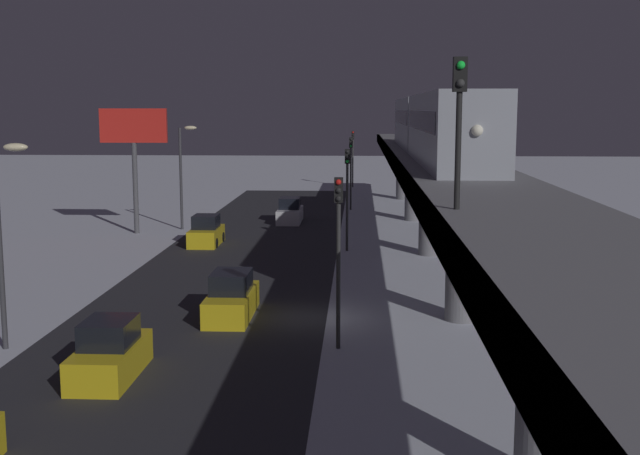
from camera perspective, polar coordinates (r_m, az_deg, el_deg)
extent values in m
plane|color=silver|center=(34.45, -1.08, -6.45)|extent=(240.00, 240.00, 0.00)
cube|color=#28282D|center=(35.05, -8.59, -6.28)|extent=(11.00, 107.47, 0.01)
cube|color=slate|center=(33.64, 10.26, 3.10)|extent=(5.00, 107.47, 0.80)
cube|color=#38383D|center=(33.42, 6.21, 3.15)|extent=(0.24, 105.32, 0.80)
cylinder|color=slate|center=(79.63, 5.96, 3.96)|extent=(1.40, 1.40, 5.40)
cylinder|color=slate|center=(64.37, 6.69, 2.90)|extent=(1.40, 1.40, 5.40)
cylinder|color=slate|center=(49.15, 7.88, 1.17)|extent=(1.40, 1.40, 5.40)
cylinder|color=slate|center=(34.06, 10.13, -2.10)|extent=(1.40, 1.40, 5.40)
cylinder|color=slate|center=(19.39, 15.92, -10.40)|extent=(1.40, 1.40, 5.40)
cube|color=#999EA8|center=(39.35, 9.24, 6.94)|extent=(2.90, 18.00, 3.40)
cube|color=black|center=(39.34, 9.26, 7.54)|extent=(2.94, 16.20, 0.90)
cube|color=#999EA8|center=(57.87, 7.20, 7.43)|extent=(2.90, 18.00, 3.40)
cube|color=black|center=(57.86, 7.20, 7.84)|extent=(2.94, 16.20, 0.90)
sphere|color=white|center=(30.37, 11.15, 6.80)|extent=(0.44, 0.44, 0.44)
cylinder|color=black|center=(21.54, 9.82, 5.51)|extent=(0.16, 0.16, 3.20)
cube|color=black|center=(21.53, 9.95, 10.70)|extent=(0.36, 0.28, 0.90)
sphere|color=#19F23F|center=(21.38, 10.02, 11.33)|extent=(0.22, 0.22, 0.22)
sphere|color=#333333|center=(21.36, 9.99, 10.10)|extent=(0.22, 0.22, 0.22)
cube|color=gold|center=(53.15, -8.11, -0.63)|extent=(1.80, 4.04, 1.10)
cube|color=black|center=(53.00, -8.13, 0.42)|extent=(1.58, 1.94, 0.87)
cylinder|color=black|center=(51.82, -7.44, -1.11)|extent=(0.20, 0.64, 0.64)
cylinder|color=black|center=(52.15, -9.29, -1.09)|extent=(0.20, 0.64, 0.64)
cylinder|color=black|center=(54.25, -6.97, -0.67)|extent=(0.20, 0.64, 0.64)
cylinder|color=black|center=(54.56, -8.74, -0.66)|extent=(0.20, 0.64, 0.64)
cube|color=silver|center=(63.12, -2.16, 0.88)|extent=(1.80, 4.65, 1.10)
cube|color=black|center=(63.00, -2.16, 1.76)|extent=(1.58, 2.23, 0.87)
cube|color=gold|center=(34.71, -6.32, -5.45)|extent=(1.80, 4.71, 1.10)
cube|color=black|center=(34.49, -6.34, -3.86)|extent=(1.58, 2.26, 0.87)
cube|color=gold|center=(27.85, -14.73, -9.19)|extent=(1.80, 4.18, 1.10)
cube|color=black|center=(27.57, -14.81, -7.24)|extent=(1.58, 2.00, 0.87)
cylinder|color=#2D2D2D|center=(29.53, 1.32, -3.49)|extent=(0.16, 0.16, 5.50)
cube|color=black|center=(29.04, 1.34, 2.70)|extent=(0.32, 0.32, 0.90)
sphere|color=red|center=(28.83, 1.33, 3.26)|extent=(0.20, 0.20, 0.20)
sphere|color=black|center=(28.86, 1.33, 2.66)|extent=(0.20, 0.20, 0.20)
sphere|color=black|center=(28.89, 1.33, 2.07)|extent=(0.20, 0.20, 0.20)
cylinder|color=#2D2D2D|center=(50.04, 1.94, 1.43)|extent=(0.16, 0.16, 5.50)
cube|color=black|center=(49.75, 1.96, 5.09)|extent=(0.32, 0.32, 0.90)
sphere|color=black|center=(49.55, 1.96, 5.42)|extent=(0.20, 0.20, 0.20)
sphere|color=black|center=(49.57, 1.96, 5.08)|extent=(0.20, 0.20, 0.20)
sphere|color=#19E53F|center=(49.59, 1.96, 4.73)|extent=(0.20, 0.20, 0.20)
cylinder|color=#2D2D2D|center=(70.70, 2.21, 3.48)|extent=(0.16, 0.16, 5.50)
cube|color=black|center=(70.50, 2.22, 6.07)|extent=(0.32, 0.32, 0.90)
sphere|color=black|center=(70.31, 2.22, 6.31)|extent=(0.20, 0.20, 0.20)
sphere|color=black|center=(70.32, 2.22, 6.07)|extent=(0.20, 0.20, 0.20)
sphere|color=#19E53F|center=(70.33, 2.22, 5.82)|extent=(0.20, 0.20, 0.20)
cylinder|color=#2D2D2D|center=(91.42, 2.35, 4.61)|extent=(0.16, 0.16, 5.50)
cube|color=black|center=(91.26, 2.36, 6.61)|extent=(0.32, 0.32, 0.90)
sphere|color=red|center=(91.07, 2.36, 6.80)|extent=(0.20, 0.20, 0.20)
sphere|color=black|center=(91.08, 2.36, 6.61)|extent=(0.20, 0.20, 0.20)
sphere|color=black|center=(91.09, 2.36, 6.42)|extent=(0.20, 0.20, 0.20)
cylinder|color=#4C4C51|center=(58.67, -13.02, 2.74)|extent=(0.36, 0.36, 6.50)
cube|color=red|center=(58.41, -13.17, 7.09)|extent=(4.80, 0.30, 2.40)
cylinder|color=#38383D|center=(31.54, -21.86, -1.49)|extent=(0.20, 0.20, 7.50)
ellipsoid|color=#F4E5B2|center=(30.83, -20.88, 5.37)|extent=(0.90, 0.44, 0.30)
cylinder|color=#38383D|center=(59.90, -9.89, 3.43)|extent=(0.20, 0.20, 7.50)
ellipsoid|color=#F4E5B2|center=(59.53, -9.22, 7.03)|extent=(0.90, 0.44, 0.30)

